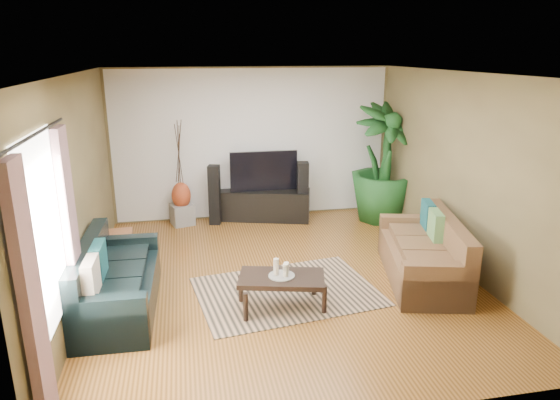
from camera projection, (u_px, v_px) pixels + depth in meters
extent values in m
plane|color=#935A26|center=(283.00, 278.00, 6.77)|extent=(5.50, 5.50, 0.00)
plane|color=white|center=(283.00, 73.00, 5.99)|extent=(5.50, 5.50, 0.00)
plane|color=olive|center=(253.00, 144.00, 8.96)|extent=(5.00, 0.00, 5.00)
plane|color=olive|center=(355.00, 272.00, 3.80)|extent=(5.00, 0.00, 5.00)
plane|color=olive|center=(77.00, 192.00, 5.92)|extent=(0.00, 5.50, 5.50)
plane|color=olive|center=(461.00, 173.00, 6.84)|extent=(0.00, 5.50, 5.50)
plane|color=white|center=(253.00, 144.00, 8.96)|extent=(4.90, 0.00, 4.90)
plane|color=white|center=(44.00, 235.00, 4.40)|extent=(0.00, 1.80, 1.80)
cube|color=gray|center=(31.00, 300.00, 3.78)|extent=(0.08, 0.35, 2.20)
cube|color=gray|center=(71.00, 232.00, 5.19)|extent=(0.08, 0.35, 2.20)
cylinder|color=black|center=(36.00, 134.00, 4.15)|extent=(0.03, 1.90, 0.03)
cube|color=black|center=(118.00, 276.00, 5.85)|extent=(0.86, 1.92, 0.85)
cube|color=brown|center=(422.00, 249.00, 6.65)|extent=(1.30, 2.07, 0.85)
cube|color=tan|center=(287.00, 291.00, 6.38)|extent=(2.44, 1.89, 0.01)
cube|color=black|center=(282.00, 292.00, 5.94)|extent=(1.11, 0.78, 0.41)
cylinder|color=gray|center=(282.00, 276.00, 5.88)|extent=(0.31, 0.31, 0.01)
cylinder|color=beige|center=(276.00, 267.00, 5.87)|extent=(0.06, 0.06, 0.20)
cylinder|color=beige|center=(286.00, 270.00, 5.83)|extent=(0.06, 0.06, 0.16)
cylinder|color=#F5E3CE|center=(286.00, 268.00, 5.93)|extent=(0.06, 0.06, 0.13)
cube|color=black|center=(264.00, 205.00, 9.07)|extent=(1.71, 0.93, 0.55)
cube|color=black|center=(264.00, 171.00, 8.89)|extent=(1.20, 0.07, 0.71)
cube|color=black|center=(215.00, 195.00, 8.76)|extent=(0.24, 0.25, 1.06)
cube|color=black|center=(303.00, 192.00, 8.87)|extent=(0.23, 0.24, 1.09)
imported|color=#194B1C|center=(384.00, 163.00, 8.84)|extent=(1.41, 1.41, 2.09)
cylinder|color=black|center=(381.00, 211.00, 9.10)|extent=(0.39, 0.39, 0.30)
cube|color=gray|center=(182.00, 214.00, 8.82)|extent=(0.45, 0.45, 0.36)
ellipsoid|color=#9C3B1C|center=(181.00, 195.00, 8.72)|extent=(0.33, 0.33, 0.47)
cube|color=brown|center=(114.00, 254.00, 6.86)|extent=(0.56, 0.56, 0.56)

